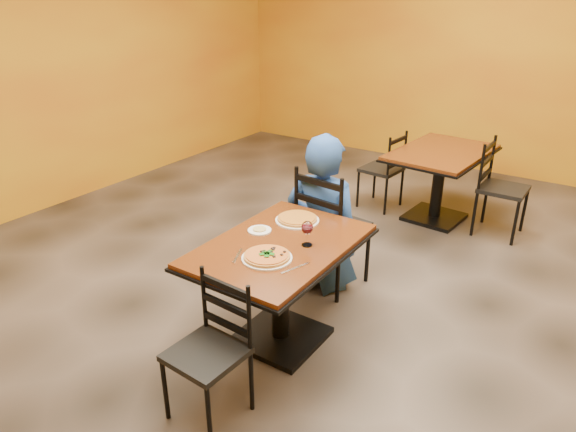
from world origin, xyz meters
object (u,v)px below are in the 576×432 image
Objects in this scene: pizza_far at (297,218)px; wine_glass at (307,232)px; chair_main_far at (333,227)px; side_plate at (260,230)px; chair_second_left at (381,170)px; plate_main at (267,258)px; table_main at (280,269)px; plate_far at (297,220)px; diner at (323,212)px; table_second at (440,169)px; chair_main_near at (206,355)px; pizza_main at (267,256)px; chair_second_right at (503,190)px.

wine_glass is (0.25, -0.28, 0.07)m from pizza_far.
chair_main_far is 0.83m from side_plate.
side_plate is (-0.14, -0.79, 0.24)m from chair_main_far.
chair_second_left reaches higher than plate_main.
table_main is 3.97× the size of plate_far.
diner is at bearing 15.36° from chair_second_left.
side_plate is 0.89× the size of wine_glass.
side_plate is (0.23, -2.53, 0.33)m from chair_second_left.
chair_main_far is (-0.27, -1.74, -0.04)m from table_second.
chair_main_near reaches higher than plate_far.
pizza_far is (0.06, -0.47, 0.13)m from diner.
wine_glass reaches higher than table_main.
chair_main_far is at bearing 88.48° from plate_far.
chair_main_near is 1.65m from diner.
table_second is 1.52× the size of chair_main_near.
pizza_main is at bearing 93.83° from diner.
plate_far is at bearing 158.37° from chair_second_right.
diner is at bearing 97.30° from pizza_far.
plate_main is at bearing 103.85° from chair_main_far.
table_second is at bearing 90.60° from chair_second_right.
plate_far reaches higher than table_second.
plate_far is at bearing 104.54° from plate_main.
table_second is 0.64m from chair_second_right.
wine_glass is (0.61, -2.53, 0.41)m from chair_second_left.
chair_second_left is (-0.51, 3.40, 0.01)m from chair_main_near.
diner reaches higher than chair_main_far.
side_plate is (-0.40, -2.53, 0.20)m from table_second.
chair_main_far is 1.97m from chair_second_right.
chair_second_left is 0.67× the size of diner.
chair_second_left is at bearing 99.00° from pizza_far.
chair_main_far is 5.68× the size of wine_glass.
diner is at bearing 101.33° from pizza_main.
chair_main_far is 3.30× the size of plate_far.
table_main is 2.73m from chair_second_right.
plate_main is at bearing -76.31° from table_main.
chair_second_right is 0.73× the size of diner.
plate_main is at bearing -75.46° from plate_far.
wine_glass reaches higher than side_plate.
pizza_main is (0.50, -2.82, 0.34)m from chair_second_left.
chair_second_right is 3.33× the size of pizza_far.
table_second is at bearing -108.32° from diner.
side_plate is (-0.28, 0.87, 0.34)m from chair_main_near.
pizza_far is (-0.01, -0.51, 0.26)m from chair_main_far.
chair_main_near is at bearing 167.89° from chair_second_right.
table_second is 0.65m from chair_second_left.
chair_main_near reaches higher than side_plate.
pizza_far is (-0.28, -2.25, 0.22)m from table_second.
table_second is at bearing 89.39° from wine_glass.
chair_second_right is 5.82× the size of side_plate.
pizza_far reaches higher than table_second.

